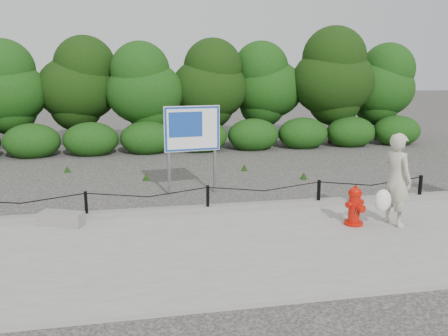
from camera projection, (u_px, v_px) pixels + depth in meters
ground at (208, 216)px, 10.16m from camera, size 90.00×90.00×0.00m
sidewalk at (226, 249)px, 8.23m from camera, size 14.00×4.00×0.08m
curb at (208, 209)px, 10.17m from camera, size 14.00×0.22×0.14m
chain_barrier at (208, 196)px, 10.06m from camera, size 10.06×0.06×0.60m
treeline at (193, 84)px, 18.38m from camera, size 20.09×3.59×4.57m
fire_hydrant at (355, 206)px, 9.30m from camera, size 0.48×0.48×0.80m
pedestrian at (396, 181)px, 9.21m from camera, size 0.82×0.76×1.83m
concrete_block at (62, 218)px, 9.32m from camera, size 0.90×0.61×0.27m
advertising_sign at (192, 133)px, 11.53m from camera, size 1.38×0.24×2.21m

